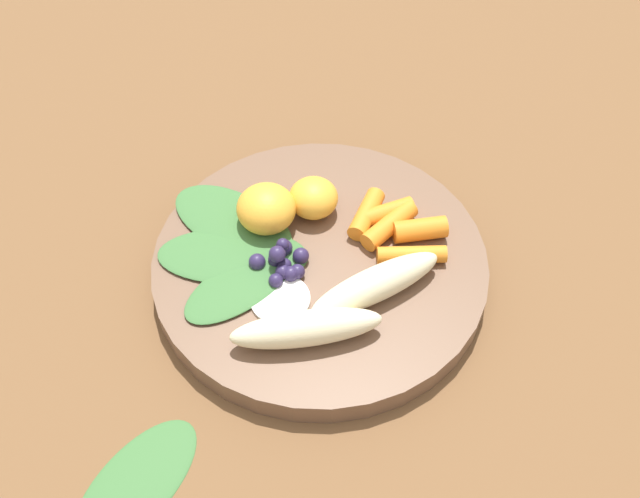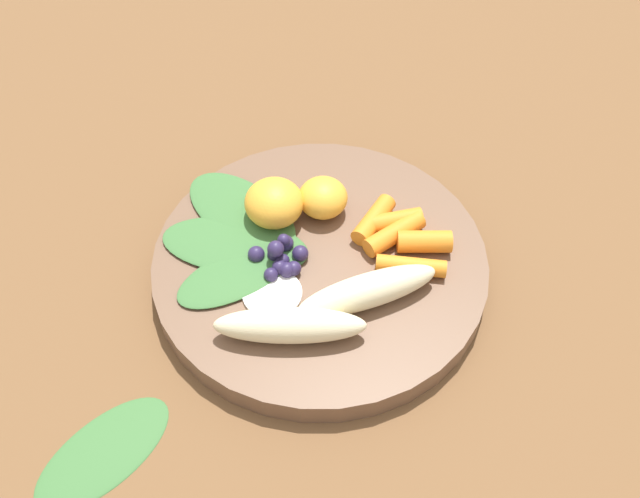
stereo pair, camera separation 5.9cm
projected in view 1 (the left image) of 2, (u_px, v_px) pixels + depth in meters
ground_plane at (320, 273)px, 0.62m from camera, size 2.40×2.40×0.00m
bowl at (320, 265)px, 0.61m from camera, size 0.28×0.28×0.02m
banana_peeled_left at (376, 284)px, 0.56m from camera, size 0.10×0.11×0.03m
banana_peeled_right at (306, 328)px, 0.54m from camera, size 0.12×0.08×0.03m
orange_segment_near at (266, 209)px, 0.61m from camera, size 0.05×0.05×0.04m
orange_segment_far at (313, 198)px, 0.62m from camera, size 0.04×0.04×0.03m
carrot_front at (412, 255)px, 0.59m from camera, size 0.06×0.03×0.01m
carrot_mid_left at (420, 230)px, 0.61m from camera, size 0.05×0.04×0.02m
carrot_mid_right at (389, 225)px, 0.61m from camera, size 0.04×0.06×0.02m
carrot_rear at (388, 212)px, 0.62m from camera, size 0.05×0.04×0.02m
carrot_small at (366, 214)px, 0.62m from camera, size 0.02×0.05×0.02m
blueberry_pile at (282, 262)px, 0.59m from camera, size 0.05×0.05×0.02m
coconut_shred_patch at (280, 299)px, 0.57m from camera, size 0.05×0.05×0.00m
kale_leaf_left at (233, 221)px, 0.62m from camera, size 0.13×0.10×0.00m
kale_leaf_right at (233, 255)px, 0.60m from camera, size 0.14×0.09×0.00m
kale_leaf_rear at (242, 283)px, 0.58m from camera, size 0.10×0.12×0.00m
kale_leaf_stray at (136, 482)px, 0.50m from camera, size 0.08×0.12×0.01m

